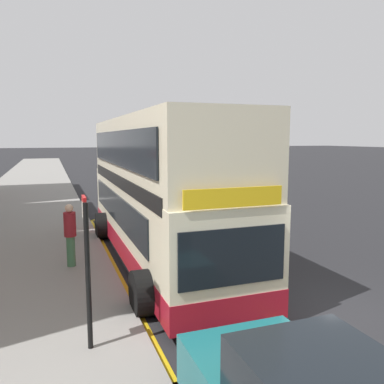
# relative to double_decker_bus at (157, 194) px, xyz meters

# --- Properties ---
(ground_plane) EXTENTS (260.00, 260.00, 0.00)m
(ground_plane) POSITION_rel_double_decker_bus_xyz_m (2.46, 26.57, -2.06)
(ground_plane) COLOR black
(pavement_near) EXTENTS (6.00, 76.00, 0.14)m
(pavement_near) POSITION_rel_double_decker_bus_xyz_m (-4.54, 26.57, -1.99)
(pavement_near) COLOR gray
(pavement_near) RESTS_ON ground
(double_decker_bus) EXTENTS (3.21, 10.87, 4.40)m
(double_decker_bus) POSITION_rel_double_decker_bus_xyz_m (0.00, 0.00, 0.00)
(double_decker_bus) COLOR beige
(double_decker_bus) RESTS_ON ground
(bus_bay_markings) EXTENTS (2.83, 13.21, 0.01)m
(bus_bay_markings) POSITION_rel_double_decker_bus_xyz_m (-0.13, 0.07, -2.06)
(bus_bay_markings) COLOR gold
(bus_bay_markings) RESTS_ON ground
(bus_stop_sign) EXTENTS (0.09, 0.51, 2.66)m
(bus_stop_sign) POSITION_rel_double_decker_bus_xyz_m (-2.60, -5.04, -0.36)
(bus_stop_sign) COLOR black
(bus_stop_sign) RESTS_ON pavement_near
(parked_car_grey_distant) EXTENTS (2.09, 4.20, 1.62)m
(parked_car_grey_distant) POSITION_rel_double_decker_bus_xyz_m (5.40, 12.56, -1.26)
(parked_car_grey_distant) COLOR slate
(parked_car_grey_distant) RESTS_ON ground
(pedestrian_further_back) EXTENTS (0.34, 0.34, 1.81)m
(pedestrian_further_back) POSITION_rel_double_decker_bus_xyz_m (-2.67, -0.36, -0.93)
(pedestrian_further_back) COLOR #3F724C
(pedestrian_further_back) RESTS_ON pavement_near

